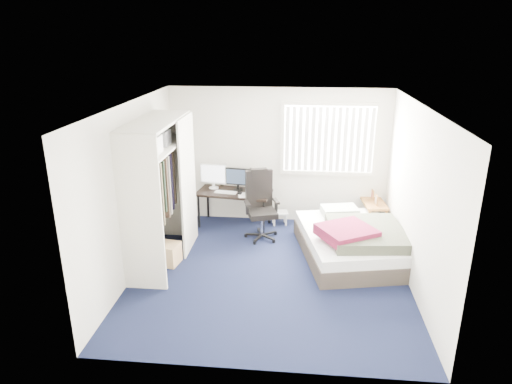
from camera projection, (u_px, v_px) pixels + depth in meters
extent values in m
plane|color=black|center=(270.00, 273.00, 6.84)|extent=(4.20, 4.20, 0.00)
plane|color=silver|center=(278.00, 156.00, 8.40)|extent=(4.00, 0.00, 4.00)
plane|color=silver|center=(256.00, 266.00, 4.45)|extent=(4.00, 0.00, 4.00)
plane|color=silver|center=(133.00, 190.00, 6.61)|extent=(0.00, 4.20, 4.20)
plane|color=silver|center=(416.00, 199.00, 6.24)|extent=(0.00, 4.20, 4.20)
plane|color=white|center=(272.00, 105.00, 6.01)|extent=(4.20, 4.20, 0.00)
cube|color=white|center=(329.00, 139.00, 8.18)|extent=(1.60, 0.02, 1.20)
cube|color=beige|center=(331.00, 104.00, 7.94)|extent=(1.72, 0.06, 0.06)
cube|color=beige|center=(327.00, 173.00, 8.36)|extent=(1.72, 0.06, 0.06)
cube|color=white|center=(329.00, 140.00, 8.12)|extent=(1.60, 0.04, 1.16)
cube|color=beige|center=(140.00, 216.00, 6.07)|extent=(0.60, 0.04, 2.20)
cube|color=beige|center=(176.00, 176.00, 7.76)|extent=(0.60, 0.04, 2.20)
cube|color=beige|center=(155.00, 121.00, 6.55)|extent=(0.60, 1.80, 0.04)
cube|color=beige|center=(157.00, 147.00, 6.67)|extent=(0.56, 1.74, 0.03)
cylinder|color=silver|center=(157.00, 155.00, 6.71)|extent=(0.03, 1.72, 0.03)
cube|color=#26262B|center=(158.00, 186.00, 6.77)|extent=(0.38, 1.10, 0.90)
cube|color=beige|center=(188.00, 185.00, 7.30)|extent=(0.03, 0.90, 2.20)
cube|color=white|center=(146.00, 145.00, 6.21)|extent=(0.38, 0.30, 0.24)
cube|color=gray|center=(157.00, 138.00, 6.68)|extent=(0.34, 0.28, 0.22)
cube|color=black|center=(234.00, 193.00, 8.32)|extent=(1.41, 0.80, 0.04)
cylinder|color=black|center=(199.00, 212.00, 8.34)|extent=(0.04, 0.04, 0.62)
cylinder|color=black|center=(208.00, 202.00, 8.80)|extent=(0.04, 0.04, 0.62)
cylinder|color=black|center=(264.00, 217.00, 8.07)|extent=(0.04, 0.04, 0.62)
cylinder|color=black|center=(269.00, 207.00, 8.53)|extent=(0.04, 0.04, 0.62)
cube|color=white|center=(213.00, 174.00, 8.42)|extent=(0.50, 0.10, 0.36)
cube|color=white|center=(213.00, 174.00, 8.42)|extent=(0.45, 0.07, 0.31)
cube|color=black|center=(238.00, 177.00, 8.32)|extent=(0.48, 0.10, 0.32)
cube|color=#1E2838|center=(238.00, 177.00, 8.32)|extent=(0.43, 0.07, 0.27)
cube|color=black|center=(260.00, 179.00, 8.19)|extent=(0.48, 0.10, 0.32)
cube|color=#1E2838|center=(260.00, 179.00, 8.19)|extent=(0.43, 0.07, 0.27)
cube|color=white|center=(226.00, 192.00, 8.26)|extent=(0.42, 0.19, 0.02)
cube|color=black|center=(240.00, 193.00, 8.20)|extent=(0.07, 0.11, 0.02)
cylinder|color=silver|center=(248.00, 189.00, 8.19)|extent=(0.08, 0.08, 0.16)
cube|color=white|center=(234.00, 192.00, 8.32)|extent=(0.34, 0.32, 0.00)
cube|color=black|center=(262.00, 235.00, 7.98)|extent=(0.72, 0.72, 0.11)
cylinder|color=silver|center=(262.00, 224.00, 7.91)|extent=(0.06, 0.06, 0.38)
cube|color=black|center=(262.00, 213.00, 7.84)|extent=(0.60, 0.60, 0.09)
cube|color=black|center=(259.00, 188.00, 7.92)|extent=(0.47, 0.24, 0.66)
cube|color=black|center=(259.00, 173.00, 7.82)|extent=(0.30, 0.20, 0.15)
cube|color=black|center=(247.00, 203.00, 7.72)|extent=(0.15, 0.27, 0.04)
cube|color=black|center=(276.00, 201.00, 7.83)|extent=(0.15, 0.27, 0.04)
cube|color=white|center=(280.00, 213.00, 8.49)|extent=(0.34, 0.29, 0.03)
cylinder|color=white|center=(274.00, 220.00, 8.45)|extent=(0.04, 0.04, 0.22)
cylinder|color=white|center=(273.00, 217.00, 8.60)|extent=(0.04, 0.04, 0.22)
cylinder|color=white|center=(286.00, 220.00, 8.47)|extent=(0.04, 0.04, 0.22)
cylinder|color=white|center=(285.00, 217.00, 8.62)|extent=(0.04, 0.04, 0.22)
cube|color=brown|center=(374.00, 203.00, 8.25)|extent=(0.45, 0.78, 0.04)
cube|color=brown|center=(369.00, 223.00, 8.02)|extent=(0.04, 0.04, 0.47)
cube|color=brown|center=(360.00, 209.00, 8.65)|extent=(0.04, 0.04, 0.47)
cube|color=brown|center=(385.00, 223.00, 8.02)|extent=(0.04, 0.04, 0.47)
cube|color=brown|center=(376.00, 209.00, 8.65)|extent=(0.04, 0.04, 0.47)
cube|color=brown|center=(376.00, 200.00, 8.05)|extent=(0.03, 0.14, 0.18)
cube|color=brown|center=(373.00, 195.00, 8.32)|extent=(0.03, 0.14, 0.18)
cube|color=#3B322A|center=(350.00, 248.00, 7.33)|extent=(1.85, 2.23, 0.26)
cube|color=white|center=(351.00, 236.00, 7.26)|extent=(1.80, 2.18, 0.18)
cube|color=#ACB5A7|center=(340.00, 211.00, 7.87)|extent=(0.67, 0.51, 0.14)
cube|color=#343729|center=(367.00, 233.00, 6.99)|extent=(1.23, 1.33, 0.18)
cube|color=#540E25|center=(347.00, 233.00, 6.83)|extent=(1.00, 0.98, 0.16)
cube|color=tan|center=(165.00, 253.00, 7.08)|extent=(0.49, 0.40, 0.33)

